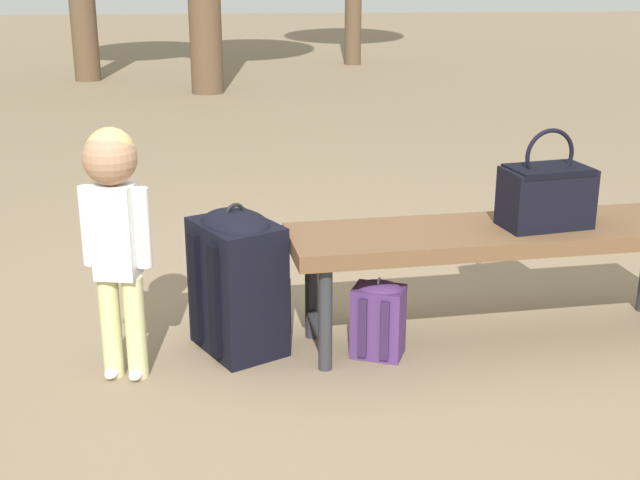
{
  "coord_description": "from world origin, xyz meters",
  "views": [
    {
      "loc": [
        0.3,
        3.01,
        1.4
      ],
      "look_at": [
        0.05,
        0.17,
        0.45
      ],
      "focal_mm": 47.81,
      "sensor_mm": 36.0,
      "label": 1
    }
  ],
  "objects_px": {
    "handbag": "(546,193)",
    "child_standing": "(115,216)",
    "backpack_large": "(238,278)",
    "park_bench": "(502,241)",
    "backpack_small": "(378,317)"
  },
  "relations": [
    {
      "from": "handbag",
      "to": "child_standing",
      "type": "bearing_deg",
      "value": 7.03
    },
    {
      "from": "child_standing",
      "to": "backpack_large",
      "type": "xyz_separation_m",
      "value": [
        -0.4,
        -0.19,
        -0.3
      ]
    },
    {
      "from": "backpack_large",
      "to": "park_bench",
      "type": "bearing_deg",
      "value": -179.56
    },
    {
      "from": "backpack_large",
      "to": "child_standing",
      "type": "bearing_deg",
      "value": 25.48
    },
    {
      "from": "child_standing",
      "to": "backpack_small",
      "type": "height_order",
      "value": "child_standing"
    },
    {
      "from": "backpack_small",
      "to": "park_bench",
      "type": "bearing_deg",
      "value": -166.85
    },
    {
      "from": "handbag",
      "to": "backpack_small",
      "type": "height_order",
      "value": "handbag"
    },
    {
      "from": "handbag",
      "to": "child_standing",
      "type": "distance_m",
      "value": 1.55
    },
    {
      "from": "backpack_large",
      "to": "handbag",
      "type": "bearing_deg",
      "value": -179.98
    },
    {
      "from": "child_standing",
      "to": "backpack_large",
      "type": "bearing_deg",
      "value": -154.52
    },
    {
      "from": "child_standing",
      "to": "backpack_small",
      "type": "relative_size",
      "value": 2.87
    },
    {
      "from": "park_bench",
      "to": "backpack_small",
      "type": "xyz_separation_m",
      "value": [
        0.48,
        0.11,
        -0.24
      ]
    },
    {
      "from": "backpack_large",
      "to": "backpack_small",
      "type": "relative_size",
      "value": 1.85
    },
    {
      "from": "backpack_large",
      "to": "backpack_small",
      "type": "bearing_deg",
      "value": 168.44
    },
    {
      "from": "park_bench",
      "to": "backpack_small",
      "type": "distance_m",
      "value": 0.55
    }
  ]
}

